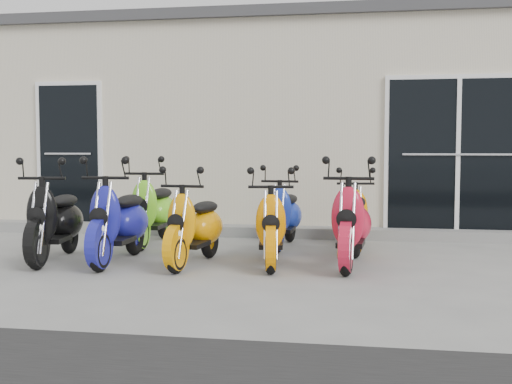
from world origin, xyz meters
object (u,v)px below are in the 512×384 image
at_px(scooter_back_blue, 284,206).
at_px(scooter_back_yellow, 353,208).
at_px(scooter_front_blue, 119,209).
at_px(scooter_front_black, 54,209).
at_px(scooter_front_orange_a, 195,215).
at_px(scooter_front_orange_b, 271,216).
at_px(scooter_front_red, 351,211).
at_px(scooter_back_green, 154,200).

bearing_deg(scooter_back_blue, scooter_back_yellow, 4.14).
bearing_deg(scooter_back_blue, scooter_front_blue, -136.88).
distance_m(scooter_front_black, scooter_front_orange_a, 1.65).
distance_m(scooter_front_orange_a, scooter_front_orange_b, 0.84).
xyz_separation_m(scooter_front_red, scooter_back_yellow, (-0.01, 1.22, -0.08)).
relative_size(scooter_front_black, scooter_front_red, 0.99).
bearing_deg(scooter_front_red, scooter_back_yellow, 94.20).
height_order(scooter_front_black, scooter_front_red, scooter_front_red).
xyz_separation_m(scooter_front_orange_a, scooter_back_yellow, (1.70, 1.44, -0.02)).
relative_size(scooter_front_black, scooter_front_blue, 0.99).
relative_size(scooter_front_black, scooter_front_orange_b, 1.09).
relative_size(scooter_back_blue, scooter_back_yellow, 1.02).
bearing_deg(scooter_back_blue, scooter_front_orange_a, -116.75).
bearing_deg(scooter_front_red, scooter_front_blue, -171.16).
height_order(scooter_front_black, scooter_back_yellow, scooter_front_black).
bearing_deg(scooter_back_yellow, scooter_front_red, -95.75).
distance_m(scooter_front_orange_a, scooter_back_blue, 1.64).
xyz_separation_m(scooter_front_red, scooter_back_blue, (-0.89, 1.21, -0.06)).
distance_m(scooter_front_orange_a, scooter_back_yellow, 2.23).
height_order(scooter_back_green, scooter_back_blue, scooter_back_green).
distance_m(scooter_front_orange_b, scooter_back_green, 2.14).
distance_m(scooter_back_green, scooter_back_yellow, 2.63).
xyz_separation_m(scooter_back_green, scooter_back_yellow, (2.63, 0.09, -0.07)).
xyz_separation_m(scooter_front_black, scooter_front_red, (3.35, 0.23, 0.01)).
height_order(scooter_front_orange_a, scooter_back_yellow, scooter_front_orange_a).
distance_m(scooter_front_black, scooter_front_blue, 0.77).
xyz_separation_m(scooter_front_blue, scooter_front_orange_a, (0.88, 0.00, -0.05)).
bearing_deg(scooter_front_orange_b, scooter_front_orange_a, -179.48).
height_order(scooter_front_black, scooter_back_green, same).
bearing_deg(scooter_front_blue, scooter_back_yellow, 28.56).
bearing_deg(scooter_front_red, scooter_front_black, -172.13).
bearing_deg(scooter_front_black, scooter_front_orange_a, -7.30).
xyz_separation_m(scooter_front_orange_a, scooter_front_red, (1.70, 0.22, 0.05)).
distance_m(scooter_front_orange_a, scooter_back_green, 1.64).
bearing_deg(scooter_front_orange_a, scooter_front_blue, -173.14).
xyz_separation_m(scooter_front_black, scooter_back_yellow, (3.34, 1.45, -0.07)).
bearing_deg(scooter_front_black, scooter_back_blue, 22.65).
bearing_deg(scooter_back_yellow, scooter_back_blue, 175.10).
bearing_deg(scooter_front_black, scooter_front_blue, -6.94).
xyz_separation_m(scooter_front_black, scooter_back_green, (0.72, 1.36, -0.00)).
relative_size(scooter_front_blue, scooter_back_blue, 1.11).
bearing_deg(scooter_back_blue, scooter_back_green, -174.55).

